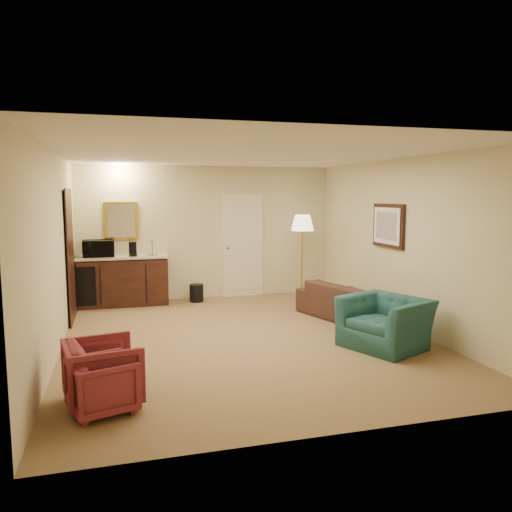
{
  "coord_description": "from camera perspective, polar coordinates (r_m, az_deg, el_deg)",
  "views": [
    {
      "loc": [
        -1.71,
        -6.73,
        2.05
      ],
      "look_at": [
        0.29,
        0.5,
        1.12
      ],
      "focal_mm": 35.0,
      "sensor_mm": 36.0,
      "label": 1
    }
  ],
  "objects": [
    {
      "name": "rose_chair_near",
      "position": [
        5.05,
        -17.12,
        -13.64
      ],
      "size": [
        0.68,
        0.7,
        0.58
      ],
      "primitive_type": "imported",
      "rotation": [
        0.0,
        0.0,
        1.88
      ],
      "color": "maroon",
      "rests_on": "ground"
    },
    {
      "name": "floor_lamp",
      "position": [
        9.67,
        5.29,
        -0.18
      ],
      "size": [
        0.51,
        0.51,
        1.67
      ],
      "primitive_type": "cube",
      "rotation": [
        0.0,
        0.0,
        0.17
      ],
      "color": "#B8923D",
      "rests_on": "ground"
    },
    {
      "name": "room_walls",
      "position": [
        7.68,
        -3.35,
        4.56
      ],
      "size": [
        5.02,
        6.01,
        2.61
      ],
      "color": "beige",
      "rests_on": "ground"
    },
    {
      "name": "wetbar_cabinet",
      "position": [
        9.58,
        -14.92,
        -2.73
      ],
      "size": [
        1.64,
        0.58,
        0.92
      ],
      "primitive_type": "cube",
      "color": "#381D11",
      "rests_on": "ground"
    },
    {
      "name": "coffee_table",
      "position": [
        7.98,
        11.14,
        -6.41
      ],
      "size": [
        0.86,
        0.75,
        0.42
      ],
      "primitive_type": "cube",
      "rotation": [
        0.0,
        0.0,
        -0.43
      ],
      "color": "#331811",
      "rests_on": "ground"
    },
    {
      "name": "waste_bin",
      "position": [
        9.67,
        -6.82,
        -4.22
      ],
      "size": [
        0.29,
        0.29,
        0.33
      ],
      "primitive_type": "cylinder",
      "rotation": [
        0.0,
        0.0,
        -0.07
      ],
      "color": "black",
      "rests_on": "ground"
    },
    {
      "name": "teal_armchair",
      "position": [
        6.94,
        14.57,
        -6.46
      ],
      "size": [
        1.03,
        1.22,
        0.91
      ],
      "primitive_type": "imported",
      "rotation": [
        0.0,
        0.0,
        -1.16
      ],
      "color": "#1F4F4F",
      "rests_on": "ground"
    },
    {
      "name": "rose_chair_far",
      "position": [
        5.21,
        -17.09,
        -12.27
      ],
      "size": [
        0.76,
        0.79,
        0.71
      ],
      "primitive_type": "imported",
      "rotation": [
        0.0,
        0.0,
        1.76
      ],
      "color": "maroon",
      "rests_on": "ground"
    },
    {
      "name": "ground",
      "position": [
        7.24,
        -1.19,
        -9.39
      ],
      "size": [
        6.0,
        6.0,
        0.0
      ],
      "primitive_type": "plane",
      "color": "olive",
      "rests_on": "ground"
    },
    {
      "name": "microwave",
      "position": [
        9.5,
        -17.59,
        1.03
      ],
      "size": [
        0.57,
        0.33,
        0.37
      ],
      "primitive_type": "imported",
      "rotation": [
        0.0,
        0.0,
        0.05
      ],
      "color": "black",
      "rests_on": "wetbar_cabinet"
    },
    {
      "name": "coffee_maker",
      "position": [
        9.43,
        -13.9,
        0.79
      ],
      "size": [
        0.18,
        0.18,
        0.27
      ],
      "primitive_type": "cylinder",
      "rotation": [
        0.0,
        0.0,
        0.3
      ],
      "color": "black",
      "rests_on": "wetbar_cabinet"
    },
    {
      "name": "sofa",
      "position": [
        8.29,
        11.12,
        -4.56
      ],
      "size": [
        1.2,
        2.13,
        0.8
      ],
      "primitive_type": "imported",
      "rotation": [
        0.0,
        0.0,
        1.88
      ],
      "color": "black",
      "rests_on": "ground"
    }
  ]
}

